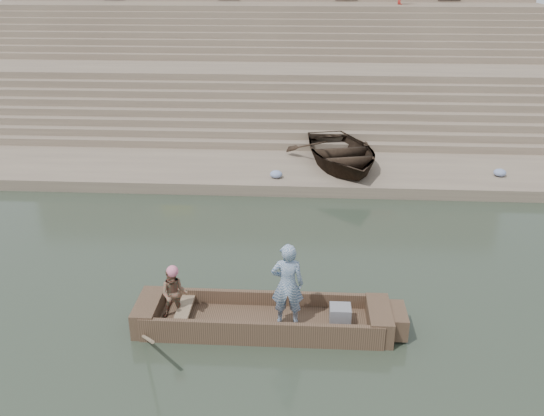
# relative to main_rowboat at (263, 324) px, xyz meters

# --- Properties ---
(ground) EXTENTS (120.00, 120.00, 0.00)m
(ground) POSITION_rel_main_rowboat_xyz_m (-1.91, 1.70, -0.11)
(ground) COLOR #263024
(ground) RESTS_ON ground
(lower_landing) EXTENTS (32.00, 4.00, 0.40)m
(lower_landing) POSITION_rel_main_rowboat_xyz_m (-1.91, 9.70, 0.09)
(lower_landing) COLOR gray
(lower_landing) RESTS_ON ground
(mid_landing) EXTENTS (32.00, 3.00, 2.80)m
(mid_landing) POSITION_rel_main_rowboat_xyz_m (-1.91, 17.20, 1.29)
(mid_landing) COLOR gray
(mid_landing) RESTS_ON ground
(upper_landing) EXTENTS (32.00, 3.00, 5.20)m
(upper_landing) POSITION_rel_main_rowboat_xyz_m (-1.91, 24.20, 2.49)
(upper_landing) COLOR gray
(upper_landing) RESTS_ON ground
(ghat_steps) EXTENTS (32.00, 11.00, 5.20)m
(ghat_steps) POSITION_rel_main_rowboat_xyz_m (-1.91, 18.89, 1.69)
(ghat_steps) COLOR gray
(ghat_steps) RESTS_ON ground
(main_rowboat) EXTENTS (5.00, 1.30, 0.22)m
(main_rowboat) POSITION_rel_main_rowboat_xyz_m (0.00, 0.00, 0.00)
(main_rowboat) COLOR brown
(main_rowboat) RESTS_ON ground
(rowboat_trim) EXTENTS (6.04, 2.63, 1.91)m
(rowboat_trim) POSITION_rel_main_rowboat_xyz_m (0.21, -0.01, 0.20)
(rowboat_trim) COLOR brown
(rowboat_trim) RESTS_ON ground
(standing_man) EXTENTS (0.72, 0.48, 1.92)m
(standing_man) POSITION_rel_main_rowboat_xyz_m (0.54, -0.08, 1.07)
(standing_man) COLOR navy
(standing_man) RESTS_ON main_rowboat
(rowing_man) EXTENTS (0.65, 0.53, 1.24)m
(rowing_man) POSITION_rel_main_rowboat_xyz_m (-1.93, -0.04, 0.73)
(rowing_man) COLOR #246D4B
(rowing_man) RESTS_ON main_rowboat
(television) EXTENTS (0.46, 0.42, 0.40)m
(television) POSITION_rel_main_rowboat_xyz_m (1.69, -0.00, 0.31)
(television) COLOR slate
(television) RESTS_ON main_rowboat
(beached_rowboat) EXTENTS (4.61, 5.64, 1.02)m
(beached_rowboat) POSITION_rel_main_rowboat_xyz_m (2.20, 9.98, 0.80)
(beached_rowboat) COLOR #2D2116
(beached_rowboat) RESTS_ON lower_landing
(cloth_bundles) EXTENTS (20.70, 2.98, 0.26)m
(cloth_bundles) POSITION_rel_main_rowboat_xyz_m (-1.58, 9.58, 0.42)
(cloth_bundles) COLOR #3F5999
(cloth_bundles) RESTS_ON lower_landing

